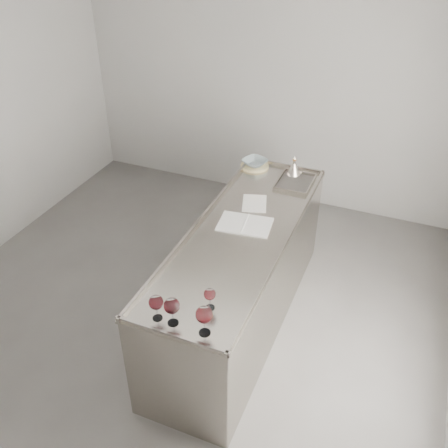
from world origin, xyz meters
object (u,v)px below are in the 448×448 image
at_px(wine_glass_middle, 172,306).
at_px(wine_glass_right, 204,315).
at_px(wine_glass_small, 210,295).
at_px(notebook, 245,224).
at_px(wine_glass_left, 156,303).
at_px(ceramic_bowl, 255,162).
at_px(counter, 240,278).
at_px(wine_funnel, 294,168).

height_order(wine_glass_middle, wine_glass_right, wine_glass_right).
relative_size(wine_glass_small, notebook, 0.35).
height_order(wine_glass_left, notebook, wine_glass_left).
distance_m(notebook, ceramic_bowl, 1.01).
relative_size(counter, notebook, 5.36).
xyz_separation_m(wine_glass_right, notebook, (-0.18, 1.19, -0.14)).
xyz_separation_m(wine_glass_right, ceramic_bowl, (-0.45, 2.16, -0.10)).
xyz_separation_m(counter, notebook, (-0.01, 0.11, 0.47)).
relative_size(ceramic_bowl, wine_funnel, 1.15).
height_order(counter, notebook, counter).
relative_size(notebook, wine_funnel, 2.31).
distance_m(counter, wine_glass_middle, 1.24).
xyz_separation_m(wine_glass_middle, wine_funnel, (0.15, 2.16, -0.08)).
distance_m(counter, wine_funnel, 1.21).
distance_m(wine_glass_right, notebook, 1.21).
bearing_deg(counter, wine_glass_right, -80.92).
relative_size(counter, wine_glass_middle, 12.25).
relative_size(wine_glass_middle, wine_glass_right, 0.95).
distance_m(wine_glass_left, ceramic_bowl, 2.16).
relative_size(wine_glass_middle, notebook, 0.44).
bearing_deg(ceramic_bowl, wine_glass_right, -78.29).
height_order(counter, wine_glass_left, wine_glass_left).
xyz_separation_m(wine_glass_middle, notebook, (0.03, 1.19, -0.13)).
bearing_deg(wine_glass_left, wine_glass_small, 38.38).
xyz_separation_m(counter, wine_glass_right, (0.17, -1.08, 0.62)).
xyz_separation_m(wine_glass_middle, wine_glass_right, (0.22, -0.00, 0.01)).
bearing_deg(notebook, wine_glass_left, -103.86).
bearing_deg(wine_glass_right, wine_funnel, 91.62).
relative_size(wine_glass_small, ceramic_bowl, 0.69).
height_order(ceramic_bowl, wine_funnel, wine_funnel).
bearing_deg(wine_glass_middle, counter, 87.70).
bearing_deg(notebook, ceramic_bowl, 98.05).
height_order(wine_glass_middle, notebook, wine_glass_middle).
height_order(wine_glass_small, wine_funnel, wine_funnel).
xyz_separation_m(counter, wine_funnel, (0.11, 1.08, 0.53)).
xyz_separation_m(wine_glass_right, wine_glass_small, (-0.06, 0.21, -0.04)).
bearing_deg(wine_funnel, wine_glass_left, -96.98).
relative_size(counter, wine_glass_right, 11.66).
bearing_deg(wine_glass_right, wine_glass_left, 180.00).
bearing_deg(notebook, wine_glass_small, -89.69).
height_order(wine_glass_left, wine_funnel, wine_funnel).
bearing_deg(wine_glass_right, notebook, 98.85).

